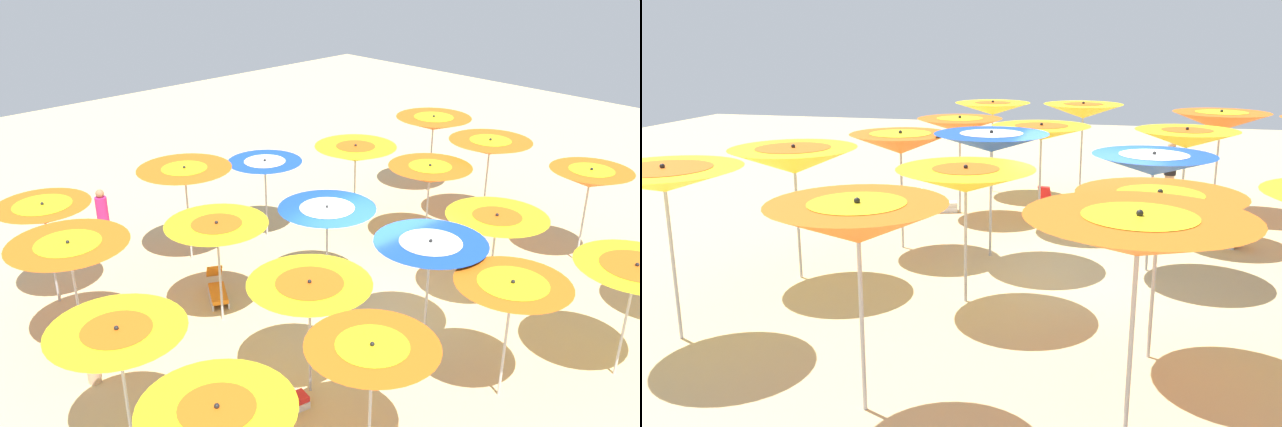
# 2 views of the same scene
# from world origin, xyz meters

# --- Properties ---
(ground) EXTENTS (43.27, 43.27, 0.04)m
(ground) POSITION_xyz_m (0.00, 0.00, -0.02)
(ground) COLOR #D1B57F
(beach_umbrella_0) EXTENTS (2.01, 2.01, 2.50)m
(beach_umbrella_0) POSITION_xyz_m (-5.96, -2.90, 2.27)
(beach_umbrella_0) COLOR #B2B2B7
(beach_umbrella_0) RESTS_ON ground
(beach_umbrella_1) EXTENTS (2.00, 2.00, 2.35)m
(beach_umbrella_1) POSITION_xyz_m (-3.46, -3.19, 2.12)
(beach_umbrella_1) COLOR #B2B2B7
(beach_umbrella_1) RESTS_ON ground
(beach_umbrella_2) EXTENTS (1.99, 1.99, 2.38)m
(beach_umbrella_2) POSITION_xyz_m (-0.44, -3.64, 2.12)
(beach_umbrella_2) COLOR #B2B2B7
(beach_umbrella_2) RESTS_ON ground
(beach_umbrella_3) EXTENTS (2.16, 2.16, 2.38)m
(beach_umbrella_3) POSITION_xyz_m (1.67, -4.82, 2.10)
(beach_umbrella_3) COLOR #B2B2B7
(beach_umbrella_3) RESTS_ON ground
(beach_umbrella_4) EXTENTS (2.08, 2.08, 2.50)m
(beach_umbrella_4) POSITION_xyz_m (4.36, -5.31, 2.29)
(beach_umbrella_4) COLOR #B2B2B7
(beach_umbrella_4) RESTS_ON ground
(beach_umbrella_5) EXTENTS (2.07, 2.07, 2.51)m
(beach_umbrella_5) POSITION_xyz_m (-6.02, -0.50, 2.26)
(beach_umbrella_5) COLOR #B2B2B7
(beach_umbrella_5) RESTS_ON ground
(beach_umbrella_6) EXTENTS (2.16, 2.16, 2.31)m
(beach_umbrella_6) POSITION_xyz_m (-2.83, -1.19, 2.09)
(beach_umbrella_6) COLOR #B2B2B7
(beach_umbrella_6) RESTS_ON ground
(beach_umbrella_7) EXTENTS (2.15, 2.15, 2.45)m
(beach_umbrella_7) POSITION_xyz_m (-0.33, -1.82, 2.22)
(beach_umbrella_7) COLOR #B2B2B7
(beach_umbrella_7) RESTS_ON ground
(beach_umbrella_8) EXTENTS (2.17, 2.17, 2.23)m
(beach_umbrella_8) POSITION_xyz_m (2.06, -1.74, 1.99)
(beach_umbrella_8) COLOR #B2B2B7
(beach_umbrella_8) RESTS_ON ground
(beach_umbrella_9) EXTENTS (1.95, 1.95, 2.48)m
(beach_umbrella_9) POSITION_xyz_m (5.51, -2.10, 2.21)
(beach_umbrella_9) COLOR #B2B2B7
(beach_umbrella_9) RESTS_ON ground
(beach_umbrella_10) EXTENTS (2.27, 2.27, 2.45)m
(beach_umbrella_10) POSITION_xyz_m (-5.24, 2.81, 2.18)
(beach_umbrella_10) COLOR #B2B2B7
(beach_umbrella_10) RESTS_ON ground
(beach_umbrella_11) EXTENTS (2.11, 2.11, 2.34)m
(beach_umbrella_11) POSITION_xyz_m (-2.58, 1.84, 2.09)
(beach_umbrella_11) COLOR #B2B2B7
(beach_umbrella_11) RESTS_ON ground
(beach_umbrella_12) EXTENTS (2.16, 2.16, 2.19)m
(beach_umbrella_12) POSITION_xyz_m (-0.17, 1.12, 1.96)
(beach_umbrella_12) COLOR #B2B2B7
(beach_umbrella_12) RESTS_ON ground
(beach_umbrella_13) EXTENTS (2.11, 2.11, 2.29)m
(beach_umbrella_13) POSITION_xyz_m (3.40, 1.07, 2.01)
(beach_umbrella_13) COLOR #B2B2B7
(beach_umbrella_13) RESTS_ON ground
(beach_umbrella_14) EXTENTS (2.21, 2.21, 2.55)m
(beach_umbrella_14) POSITION_xyz_m (5.60, 0.78, 2.29)
(beach_umbrella_14) COLOR #B2B2B7
(beach_umbrella_14) RESTS_ON ground
(lounger_0) EXTENTS (1.14, 0.53, 0.65)m
(lounger_0) POSITION_xyz_m (-3.64, -1.30, 0.21)
(lounger_0) COLOR silver
(lounger_0) RESTS_ON ground
(lounger_1) EXTENTS (0.71, 1.30, 0.59)m
(lounger_1) POSITION_xyz_m (-3.38, -3.80, 0.21)
(lounger_1) COLOR silver
(lounger_1) RESTS_ON ground
(lounger_2) EXTENTS (0.91, 1.26, 0.65)m
(lounger_2) POSITION_xyz_m (-2.13, 2.65, 0.21)
(lounger_2) COLOR silver
(lounger_2) RESTS_ON ground
(beachgoer_0) EXTENTS (0.30, 0.30, 1.61)m
(beachgoer_0) POSITION_xyz_m (-5.56, 1.76, 0.84)
(beachgoer_0) COLOR #D8A87F
(beachgoer_0) RESTS_ON ground
(beach_ball) EXTENTS (0.26, 0.26, 0.26)m
(beach_ball) POSITION_xyz_m (-7.44, 2.44, 0.13)
(beach_ball) COLOR #337FE5
(beach_ball) RESTS_ON ground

